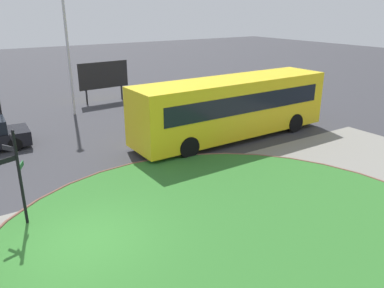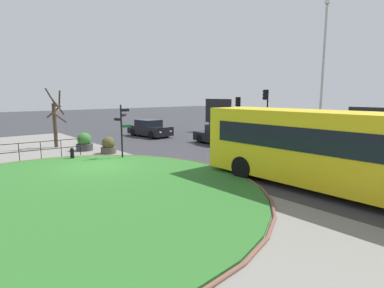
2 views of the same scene
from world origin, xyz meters
name	(u,v)px [view 2 (image 2 of 2)]	position (x,y,z in m)	size (l,w,h in m)	color
ground	(99,168)	(0.00, 0.00, 0.00)	(120.00, 120.00, 0.00)	#333338
sidewalk_paving	(69,173)	(0.00, -1.51, 0.01)	(32.00, 8.98, 0.02)	gray
grass_island	(65,195)	(3.43, -2.79, 0.05)	(14.53, 14.53, 0.10)	#2D6B28
grass_kerb_ring	(65,195)	(3.43, -2.79, 0.06)	(14.84, 14.84, 0.11)	brown
signpost_directional	(122,128)	(-1.26, 1.99, 1.79)	(0.74, 0.70, 3.09)	black
bollard_foreground	(72,154)	(-2.84, -0.34, 0.36)	(0.21, 0.21, 0.71)	black
railing_grass_edge	(30,149)	(-4.07, -2.21, 0.67)	(0.46, 5.46, 1.04)	black
bus_yellow	(334,149)	(9.35, 5.16, 1.64)	(10.71, 2.70, 3.03)	yellow
car_near_lane	(150,129)	(-8.54, 8.37, 0.68)	(4.43, 2.18, 1.46)	black
car_far_lane	(219,135)	(-1.51, 10.00, 0.65)	(4.12, 2.01, 1.44)	black
traffic_light_near	(266,104)	(-0.34, 13.88, 2.93)	(0.48, 0.32, 4.02)	black
traffic_light_far	(238,108)	(-2.75, 13.40, 2.53)	(0.49, 0.30, 3.44)	black
lamppost_tall	(323,72)	(3.98, 14.18, 5.13)	(0.32, 0.32, 9.67)	#B7B7BC
billboard_left	(377,122)	(6.82, 16.31, 1.85)	(3.65, 0.39, 2.81)	black
billboard_right	(218,112)	(-6.94, 15.25, 2.00)	(3.09, 0.58, 3.22)	black
planter_near_signpost	(108,146)	(-3.31, 2.07, 0.47)	(0.94, 0.94, 1.06)	#47423D
planter_kerbside	(84,143)	(-5.28, 1.30, 0.53)	(1.06, 1.06, 1.19)	#383838
street_tree_bare	(55,120)	(-7.74, 0.31, 1.94)	(1.39, 1.28, 4.09)	#423323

